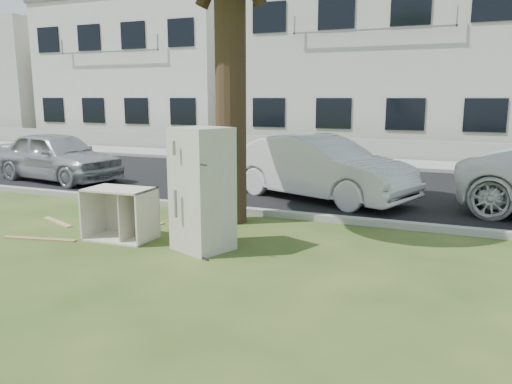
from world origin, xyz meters
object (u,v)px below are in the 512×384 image
at_px(cabinet, 120,214).
at_px(car_center, 319,167).
at_px(fridge, 202,189).
at_px(car_left, 57,156).

relative_size(cabinet, car_center, 0.25).
height_order(fridge, car_left, fridge).
xyz_separation_m(cabinet, car_left, (-5.12, 4.04, 0.25)).
relative_size(cabinet, car_left, 0.27).
bearing_deg(car_left, car_center, -78.58).
relative_size(fridge, car_center, 0.42).
height_order(cabinet, car_left, car_left).
distance_m(fridge, car_left, 7.73).
xyz_separation_m(fridge, cabinet, (-1.48, -0.02, -0.49)).
height_order(car_center, car_left, car_center).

